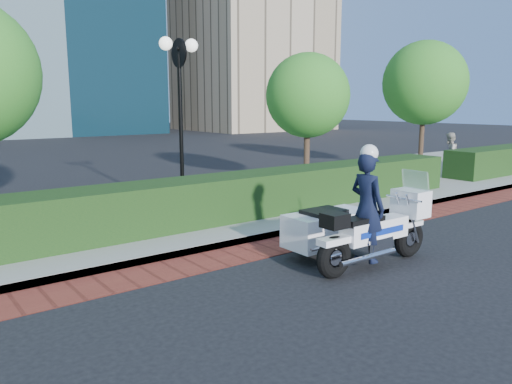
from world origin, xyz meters
TOP-DOWN VIEW (x-y plane):
  - ground at (0.00, 0.00)m, footprint 120.00×120.00m
  - brick_strip at (0.00, 1.50)m, footprint 60.00×1.00m
  - sidewalk at (0.00, 6.00)m, footprint 60.00×8.00m
  - hedge_main at (0.00, 3.60)m, footprint 18.00×1.20m
  - lamppost at (1.00, 5.20)m, footprint 1.02×0.70m
  - tree_c at (6.50, 6.50)m, footprint 2.80×2.80m
  - tree_d at (13.00, 6.50)m, footprint 3.40×3.40m
  - police_motorcycle at (1.46, -0.12)m, footprint 2.64×1.86m
  - pedestrian at (11.89, 4.51)m, footprint 0.83×0.68m

SIDE VIEW (x-z plane):
  - ground at x=0.00m, z-range 0.00..0.00m
  - brick_strip at x=0.00m, z-range 0.00..0.01m
  - sidewalk at x=0.00m, z-range 0.00..0.15m
  - hedge_main at x=0.00m, z-range 0.15..1.15m
  - police_motorcycle at x=1.46m, z-range -0.34..1.80m
  - pedestrian at x=11.89m, z-range 0.15..1.73m
  - lamppost at x=1.00m, z-range 0.85..5.06m
  - tree_c at x=6.50m, z-range 0.90..5.20m
  - tree_d at x=13.00m, z-range 1.03..6.19m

